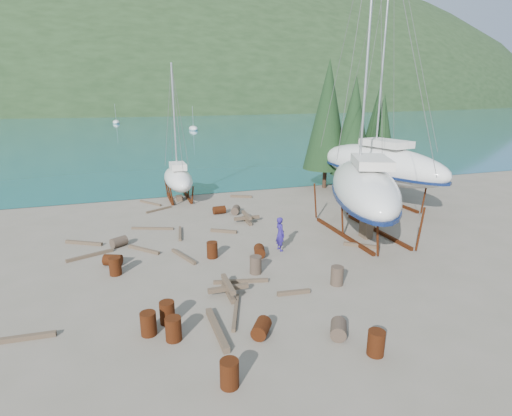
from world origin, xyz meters
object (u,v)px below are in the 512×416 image
object	(u,v)px
large_sailboat_far	(379,164)
large_sailboat_near	(364,187)
worker	(280,234)
small_sailboat_shore	(178,178)

from	to	relation	value
large_sailboat_far	large_sailboat_near	bearing A→B (deg)	-142.94
large_sailboat_far	worker	xyz separation A→B (m)	(-11.04, -6.86, -2.24)
small_sailboat_shore	worker	size ratio (longest dim) A/B	5.56
large_sailboat_far	small_sailboat_shore	world-z (taller)	large_sailboat_far
large_sailboat_near	worker	size ratio (longest dim) A/B	9.80
large_sailboat_near	small_sailboat_shore	world-z (taller)	large_sailboat_near
small_sailboat_shore	worker	world-z (taller)	small_sailboat_shore
large_sailboat_near	small_sailboat_shore	size ratio (longest dim) A/B	1.76
large_sailboat_far	worker	distance (m)	13.19
large_sailboat_far	worker	world-z (taller)	large_sailboat_far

